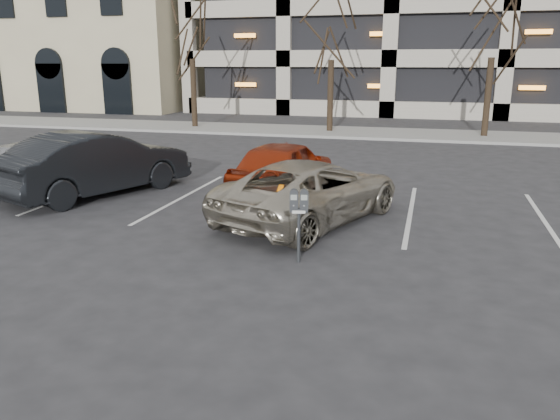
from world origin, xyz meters
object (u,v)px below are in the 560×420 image
tree_b (332,13)px  parking_meter (299,208)px  suv_silver (311,191)px  car_dark (96,163)px  tree_a (191,15)px  tree_c (497,5)px  car_red (284,167)px  car_silver (41,163)px

tree_b → parking_meter: tree_b is taller
suv_silver → car_dark: bearing=13.2°
parking_meter → suv_silver: size_ratio=0.24×
tree_a → car_dark: bearing=-75.7°
tree_c → suv_silver: 16.36m
tree_c → parking_meter: size_ratio=6.21×
suv_silver → car_dark: (-5.77, 0.88, 0.15)m
tree_b → tree_c: size_ratio=0.97×
parking_meter → suv_silver: (-0.35, 2.53, -0.30)m
tree_a → car_red: 15.92m
car_silver → tree_b: bearing=-108.3°
tree_c → parking_meter: (-4.30, -17.42, -4.64)m
tree_a → suv_silver: 18.24m
car_red → car_dark: (-4.60, -1.23, 0.10)m
parking_meter → car_dark: (-6.12, 3.41, -0.15)m
parking_meter → car_red: bearing=96.0°
suv_silver → tree_a: bearing=-36.1°
tree_b → car_silver: bearing=-112.3°
car_silver → parking_meter: bearing=158.4°
suv_silver → car_silver: size_ratio=1.23×
car_dark → car_silver: car_dark is taller
tree_a → car_silver: (1.47, -13.48, -4.91)m
parking_meter → car_red: 4.89m
tree_a → tree_b: size_ratio=1.02×
suv_silver → tree_c: bearing=-85.5°
tree_a → tree_c: size_ratio=0.99×
parking_meter → car_dark: size_ratio=0.25×
car_red → tree_a: bearing=-51.7°
car_red → car_silver: car_red is taller
suv_silver → car_red: car_red is taller
tree_c → tree_a: bearing=180.0°
tree_a → tree_c: tree_c is taller
parking_meter → suv_silver: 2.57m
suv_silver → car_silver: (-7.88, 1.41, -0.04)m
car_dark → car_silver: size_ratio=1.16×
tree_a → car_red: (8.17, -12.78, -4.82)m
tree_c → car_red: tree_c is taller
car_silver → tree_a: bearing=-79.8°
tree_b → suv_silver: size_ratio=1.44×
car_dark → car_silver: bearing=8.0°
car_red → car_dark: bearing=20.7°
parking_meter → car_red: size_ratio=0.30×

